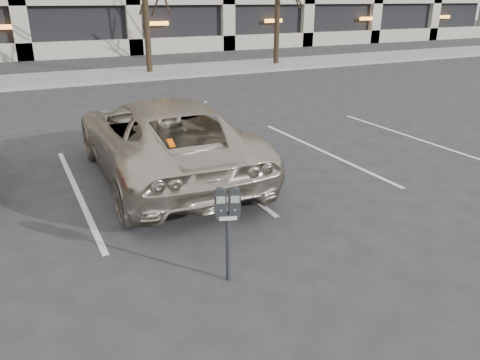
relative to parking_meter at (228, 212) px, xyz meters
The scene contains 5 objects.
ground 1.87m from the parking_meter, 86.20° to the left, with size 140.00×140.00×0.00m, color #28282B.
sidewalk 17.63m from the parking_meter, 89.65° to the left, with size 80.00×4.00×0.12m, color gray.
stall_lines 4.22m from the parking_meter, 108.32° to the left, with size 16.90×5.20×0.00m.
parking_meter is the anchor object (origin of this frame).
suv_silver 4.09m from the parking_meter, 83.28° to the left, with size 2.80×5.81×1.60m.
Camera 1 is at (-2.27, -6.29, 3.39)m, focal length 35.00 mm.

